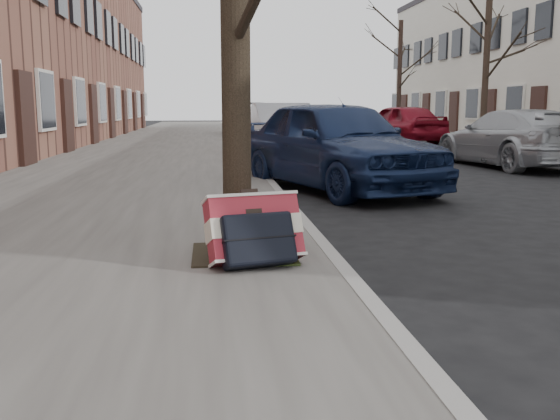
{
  "coord_description": "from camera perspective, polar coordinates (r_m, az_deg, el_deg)",
  "views": [
    {
      "loc": [
        -2.27,
        -3.94,
        1.35
      ],
      "look_at": [
        -1.73,
        0.8,
        0.56
      ],
      "focal_mm": 40.0,
      "sensor_mm": 36.0,
      "label": 1
    }
  ],
  "objects": [
    {
      "name": "car_far_back",
      "position": [
        23.49,
        10.82,
        7.74
      ],
      "size": [
        2.8,
        4.59,
        1.46
      ],
      "primitive_type": "imported",
      "rotation": [
        0.0,
        0.0,
        3.41
      ],
      "color": "maroon",
      "rests_on": "ground"
    },
    {
      "name": "suitcase_red",
      "position": [
        4.9,
        -2.41,
        -1.75
      ],
      "size": [
        0.81,
        0.57,
        0.56
      ],
      "primitive_type": "cube",
      "rotation": [
        -0.42,
        0.0,
        0.26
      ],
      "color": "maroon",
      "rests_on": "near_sidewalk"
    },
    {
      "name": "car_far_front",
      "position": [
        15.07,
        20.42,
        6.16
      ],
      "size": [
        2.25,
        4.64,
        1.3
      ],
      "primitive_type": "imported",
      "rotation": [
        0.0,
        0.0,
        3.24
      ],
      "color": "#999BA0",
      "rests_on": "ground"
    },
    {
      "name": "tree_far_b",
      "position": [
        22.98,
        18.31,
        12.19
      ],
      "size": [
        0.22,
        0.22,
        5.06
      ],
      "primitive_type": "cylinder",
      "color": "black",
      "rests_on": "far_sidewalk"
    },
    {
      "name": "near_sidewalk",
      "position": [
        19.04,
        -10.8,
        5.36
      ],
      "size": [
        5.0,
        70.0,
        0.12
      ],
      "primitive_type": "cube",
      "color": "slate",
      "rests_on": "ground"
    },
    {
      "name": "suitcase_navy",
      "position": [
        4.8,
        -2.09,
        -2.7
      ],
      "size": [
        0.64,
        0.47,
        0.45
      ],
      "primitive_type": "cube",
      "rotation": [
        -0.42,
        0.0,
        0.27
      ],
      "color": "black",
      "rests_on": "near_sidewalk"
    },
    {
      "name": "ground",
      "position": [
        4.74,
        22.66,
        -7.88
      ],
      "size": [
        120.0,
        120.0,
        0.0
      ],
      "primitive_type": "plane",
      "color": "black",
      "rests_on": "ground"
    },
    {
      "name": "car_near_back",
      "position": [
        28.49,
        -2.06,
        8.25
      ],
      "size": [
        3.21,
        5.85,
        1.55
      ],
      "primitive_type": "imported",
      "rotation": [
        0.0,
        0.0,
        0.12
      ],
      "color": "#38383D",
      "rests_on": "ground"
    },
    {
      "name": "dirt_patch",
      "position": [
        5.29,
        -3.39,
        -3.97
      ],
      "size": [
        0.85,
        0.85,
        0.02
      ],
      "primitive_type": "cube",
      "color": "black",
      "rests_on": "near_sidewalk"
    },
    {
      "name": "car_near_mid",
      "position": [
        17.38,
        0.26,
        7.37
      ],
      "size": [
        1.7,
        4.49,
        1.46
      ],
      "primitive_type": "imported",
      "rotation": [
        0.0,
        0.0,
        0.03
      ],
      "color": "#B5B7BE",
      "rests_on": "ground"
    },
    {
      "name": "far_sidewalk",
      "position": [
        21.49,
        21.59,
        5.31
      ],
      "size": [
        4.0,
        70.0,
        0.12
      ],
      "primitive_type": "cube",
      "color": "#65645C",
      "rests_on": "ground"
    },
    {
      "name": "tree_far_c",
      "position": [
        32.23,
        10.87,
        11.89
      ],
      "size": [
        0.22,
        0.22,
        5.43
      ],
      "primitive_type": "cylinder",
      "color": "black",
      "rests_on": "far_sidewalk"
    },
    {
      "name": "car_near_front",
      "position": [
        10.22,
        5.14,
        6.02
      ],
      "size": [
        3.16,
        4.76,
        1.5
      ],
      "primitive_type": "imported",
      "rotation": [
        0.0,
        0.0,
        0.34
      ],
      "color": "#132044",
      "rests_on": "ground"
    }
  ]
}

